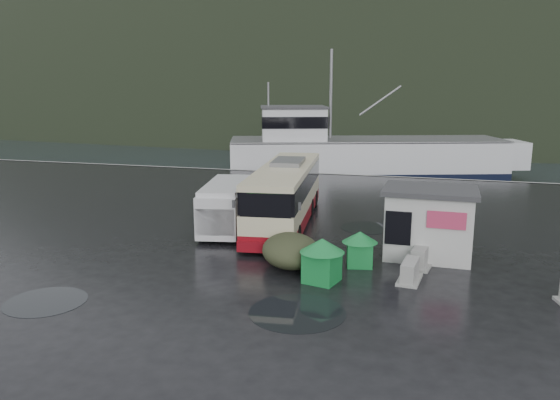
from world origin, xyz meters
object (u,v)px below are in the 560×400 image
(ticket_kiosk, at_px, (427,257))
(jersey_barrier_c, at_px, (421,266))
(dome_tent, at_px, (291,265))
(waste_bin_left, at_px, (322,281))
(coach_bus, at_px, (285,223))
(jersey_barrier_a, at_px, (409,281))
(waste_bin_right, at_px, (359,266))
(white_van, at_px, (226,229))
(fishing_trawler, at_px, (366,162))

(ticket_kiosk, relative_size, jersey_barrier_c, 2.27)
(dome_tent, relative_size, jersey_barrier_c, 1.92)
(waste_bin_left, bearing_deg, jersey_barrier_c, 38.18)
(ticket_kiosk, bearing_deg, coach_bus, 153.66)
(waste_bin_left, xyz_separation_m, dome_tent, (-1.47, 1.38, 0.00))
(jersey_barrier_a, bearing_deg, jersey_barrier_c, 78.56)
(dome_tent, bearing_deg, waste_bin_right, 14.67)
(white_van, height_order, jersey_barrier_c, white_van)
(waste_bin_right, relative_size, ticket_kiosk, 0.38)
(dome_tent, distance_m, jersey_barrier_a, 4.45)
(waste_bin_left, bearing_deg, coach_bus, 113.56)
(white_van, relative_size, jersey_barrier_c, 3.44)
(coach_bus, xyz_separation_m, jersey_barrier_c, (6.56, -4.87, 0.00))
(white_van, bearing_deg, fishing_trawler, 70.50)
(coach_bus, height_order, ticket_kiosk, coach_bus)
(jersey_barrier_a, bearing_deg, ticket_kiosk, 79.26)
(coach_bus, distance_m, jersey_barrier_c, 8.17)
(jersey_barrier_c, bearing_deg, dome_tent, -165.72)
(waste_bin_right, xyz_separation_m, ticket_kiosk, (2.47, 1.81, 0.00))
(waste_bin_left, bearing_deg, ticket_kiosk, 47.60)
(coach_bus, distance_m, fishing_trawler, 22.60)
(waste_bin_left, xyz_separation_m, fishing_trawler, (-1.85, 30.03, 0.00))
(white_van, xyz_separation_m, jersey_barrier_a, (8.63, -4.79, 0.00))
(waste_bin_left, distance_m, jersey_barrier_c, 4.20)
(coach_bus, height_order, waste_bin_right, coach_bus)
(waste_bin_left, distance_m, ticket_kiosk, 5.22)
(dome_tent, bearing_deg, jersey_barrier_c, 14.28)
(dome_tent, height_order, fishing_trawler, fishing_trawler)
(ticket_kiosk, bearing_deg, dome_tent, -151.92)
(coach_bus, bearing_deg, fishing_trawler, 80.45)
(fishing_trawler, bearing_deg, coach_bus, -111.28)
(dome_tent, height_order, ticket_kiosk, ticket_kiosk)
(ticket_kiosk, xyz_separation_m, jersey_barrier_a, (-0.57, -2.99, 0.00))
(waste_bin_left, distance_m, waste_bin_right, 2.30)
(white_van, xyz_separation_m, ticket_kiosk, (9.20, -1.80, 0.00))
(coach_bus, height_order, waste_bin_left, coach_bus)
(ticket_kiosk, bearing_deg, white_van, 170.64)
(white_van, distance_m, jersey_barrier_a, 9.87)
(coach_bus, distance_m, waste_bin_left, 8.15)
(waste_bin_left, bearing_deg, dome_tent, 136.63)
(ticket_kiosk, xyz_separation_m, jersey_barrier_c, (-0.22, -1.26, 0.00))
(waste_bin_right, bearing_deg, jersey_barrier_c, 13.85)
(white_van, bearing_deg, ticket_kiosk, -21.64)
(coach_bus, xyz_separation_m, waste_bin_left, (3.26, -7.47, 0.00))
(fishing_trawler, bearing_deg, white_van, -116.64)
(ticket_kiosk, bearing_deg, fishing_trawler, 103.30)
(jersey_barrier_a, distance_m, fishing_trawler, 29.55)
(fishing_trawler, bearing_deg, jersey_barrier_a, -98.36)
(waste_bin_left, relative_size, jersey_barrier_c, 0.99)
(coach_bus, height_order, dome_tent, coach_bus)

